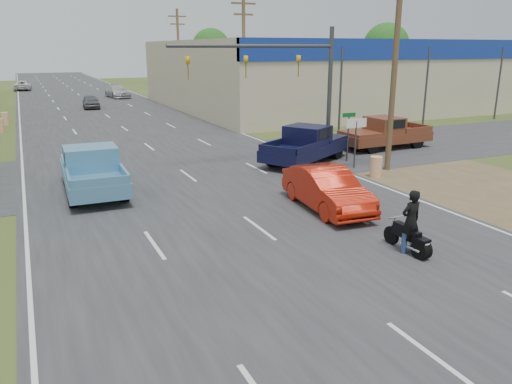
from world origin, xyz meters
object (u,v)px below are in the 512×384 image
red_convertible (327,189)px  distant_car_grey (91,102)px  brown_pickup (383,133)px  distant_car_white (23,86)px  blue_pickup (92,169)px  motorcycle (410,240)px  rider (411,224)px  distant_car_silver (118,91)px  navy_pickup (307,144)px

red_convertible → distant_car_grey: red_convertible is taller
brown_pickup → distant_car_grey: brown_pickup is taller
brown_pickup → distant_car_white: brown_pickup is taller
red_convertible → blue_pickup: size_ratio=0.80×
red_convertible → distant_car_white: size_ratio=0.97×
motorcycle → distant_car_grey: distant_car_grey is taller
rider → distant_car_silver: bearing=-92.9°
rider → navy_pickup: size_ratio=0.30×
rider → distant_car_grey: (-3.67, 42.67, -0.25)m
blue_pickup → distant_car_silver: blue_pickup is taller
distant_car_grey → distant_car_white: (-6.00, 27.49, 0.02)m
navy_pickup → distant_car_silver: bearing=153.2°
red_convertible → brown_pickup: 13.00m
rider → distant_car_white: (-9.67, 70.16, -0.24)m
brown_pickup → distant_car_white: bearing=16.5°
distant_car_silver → distant_car_grey: bearing=-119.8°
rider → distant_car_grey: bearing=-87.1°
distant_car_grey → brown_pickup: bearing=-61.6°
red_convertible → navy_pickup: 8.15m
distant_car_silver → distant_car_white: (-10.48, 17.10, -0.07)m
motorcycle → navy_pickup: size_ratio=0.30×
blue_pickup → distant_car_white: (-2.03, 59.35, -0.31)m
navy_pickup → distant_car_white: bearing=162.2°
red_convertible → motorcycle: bearing=-85.8°
distant_car_grey → blue_pickup: bearing=-93.2°
blue_pickup → navy_pickup: 11.24m
rider → brown_pickup: 16.47m
red_convertible → distant_car_grey: bearing=100.3°
red_convertible → brown_pickup: (9.63, 8.72, 0.17)m
distant_car_grey → distant_car_white: 28.14m
blue_pickup → brown_pickup: (17.32, 2.51, -0.03)m
motorcycle → distant_car_grey: (-3.67, 42.70, 0.25)m
blue_pickup → navy_pickup: (11.18, 1.15, -0.00)m
red_convertible → motorcycle: red_convertible is taller
red_convertible → motorcycle: 4.65m
motorcycle → rider: 0.50m
rider → brown_pickup: brown_pickup is taller
red_convertible → navy_pickup: navy_pickup is taller
distant_car_grey → distant_car_white: bearing=106.3°
rider → blue_pickup: 13.24m
brown_pickup → blue_pickup: bearing=95.9°
motorcycle → blue_pickup: blue_pickup is taller
distant_car_silver → distant_car_white: distant_car_silver is taller
brown_pickup → distant_car_white: (-19.35, 56.83, -0.28)m
rider → distant_car_grey: 42.83m
blue_pickup → distant_car_silver: (8.46, 42.24, -0.23)m
red_convertible → brown_pickup: brown_pickup is taller
motorcycle → distant_car_white: bearing=95.8°
blue_pickup → distant_car_silver: bearing=80.1°
blue_pickup → brown_pickup: size_ratio=1.02×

